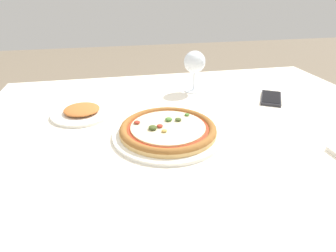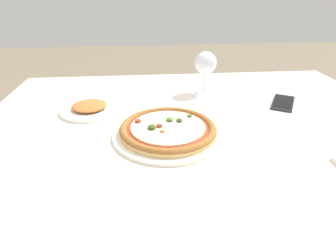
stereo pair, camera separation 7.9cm
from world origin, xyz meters
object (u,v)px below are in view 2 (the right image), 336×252
at_px(dining_table, 200,150).
at_px(pizza_plate, 168,130).
at_px(wine_glass_far_left, 206,64).
at_px(cell_phone, 283,103).
at_px(side_plate, 90,108).

bearing_deg(dining_table, pizza_plate, -161.99).
xyz_separation_m(dining_table, pizza_plate, (-0.10, -0.03, 0.09)).
xyz_separation_m(pizza_plate, wine_glass_far_left, (0.18, 0.34, 0.10)).
bearing_deg(cell_phone, side_plate, 179.93).
bearing_deg(side_plate, cell_phone, -0.07).
relative_size(pizza_plate, cell_phone, 1.97).
xyz_separation_m(wine_glass_far_left, side_plate, (-0.42, -0.15, -0.10)).
height_order(pizza_plate, side_plate, pizza_plate).
bearing_deg(wine_glass_far_left, cell_phone, -30.07).
bearing_deg(cell_phone, dining_table, -154.12).
relative_size(dining_table, cell_phone, 8.64).
relative_size(pizza_plate, side_plate, 1.58).
distance_m(dining_table, side_plate, 0.40).
distance_m(pizza_plate, cell_phone, 0.47).
bearing_deg(dining_table, cell_phone, 25.88).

